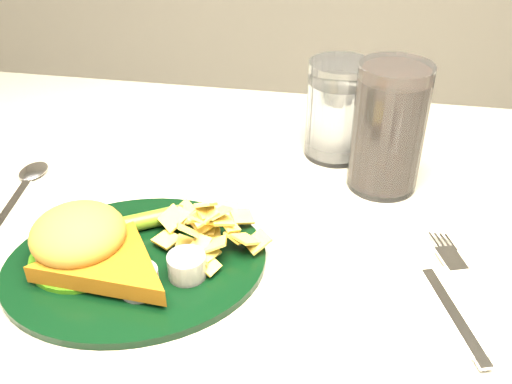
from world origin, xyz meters
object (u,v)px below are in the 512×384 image
cola_glass (388,128)px  fork_napkin (453,307)px  water_glass (338,110)px  dinner_plate (134,243)px

cola_glass → fork_napkin: cola_glass is taller
water_glass → dinner_plate: bearing=-124.0°
water_glass → fork_napkin: 0.32m
dinner_plate → fork_napkin: dinner_plate is taller
water_glass → fork_napkin: (0.13, -0.28, -0.06)m
dinner_plate → cola_glass: bearing=17.8°
dinner_plate → water_glass: 0.33m
dinner_plate → cola_glass: (0.25, 0.21, 0.05)m
water_glass → cola_glass: cola_glass is taller
fork_napkin → cola_glass: bearing=87.7°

